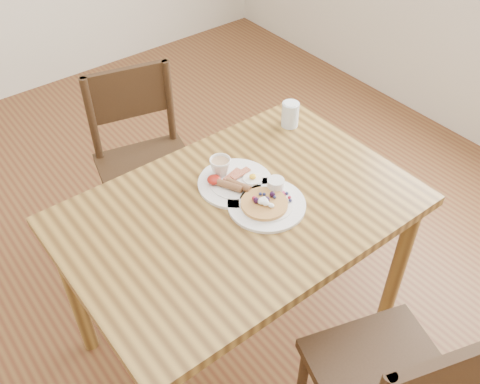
{
  "coord_description": "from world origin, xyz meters",
  "views": [
    {
      "loc": [
        -0.81,
        -1.04,
        2.02
      ],
      "look_at": [
        0.0,
        0.0,
        0.82
      ],
      "focal_mm": 40.0,
      "sensor_mm": 36.0,
      "label": 1
    }
  ],
  "objects": [
    {
      "name": "breakfast_plate",
      "position": [
        0.06,
        0.1,
        0.76
      ],
      "size": [
        0.27,
        0.27,
        0.04
      ],
      "color": "white",
      "rests_on": "dining_table"
    },
    {
      "name": "ground",
      "position": [
        0.0,
        0.0,
        0.0
      ],
      "size": [
        5.0,
        5.0,
        0.0
      ],
      "primitive_type": "plane",
      "color": "#572D19",
      "rests_on": "ground"
    },
    {
      "name": "dining_table",
      "position": [
        0.0,
        0.0,
        0.65
      ],
      "size": [
        1.2,
        0.8,
        0.75
      ],
      "color": "olive",
      "rests_on": "ground"
    },
    {
      "name": "water_glass",
      "position": [
        0.46,
        0.26,
        0.8
      ],
      "size": [
        0.07,
        0.07,
        0.1
      ],
      "primitive_type": "cylinder",
      "color": "silver",
      "rests_on": "dining_table"
    },
    {
      "name": "chair_far",
      "position": [
        0.02,
        0.74,
        0.49
      ],
      "size": [
        0.51,
        0.51,
        0.88
      ],
      "rotation": [
        0.0,
        0.0,
        2.9
      ],
      "color": "#301F11",
      "rests_on": "ground"
    },
    {
      "name": "teacup_saucer",
      "position": [
        0.04,
        0.17,
        0.78
      ],
      "size": [
        0.14,
        0.14,
        0.08
      ],
      "color": "white",
      "rests_on": "dining_table"
    },
    {
      "name": "pancake_plate",
      "position": [
        0.08,
        -0.05,
        0.76
      ],
      "size": [
        0.27,
        0.27,
        0.06
      ],
      "color": "white",
      "rests_on": "dining_table"
    }
  ]
}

